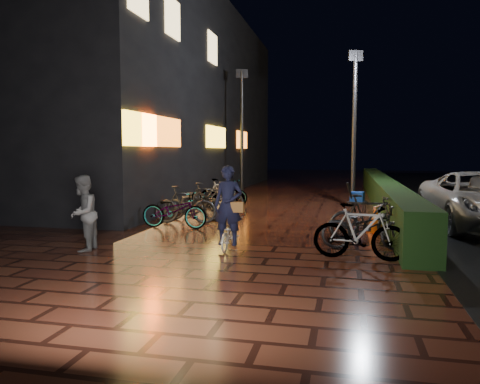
% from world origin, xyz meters
% --- Properties ---
extents(ground, '(80.00, 80.00, 0.00)m').
position_xyz_m(ground, '(0.00, 0.00, 0.00)').
color(ground, '#381911').
rests_on(ground, ground).
extents(hedge, '(0.70, 20.00, 1.00)m').
position_xyz_m(hedge, '(3.30, 8.00, 0.50)').
color(hedge, black).
rests_on(hedge, ground).
extents(bystander_person, '(0.72, 0.85, 1.55)m').
position_xyz_m(bystander_person, '(-3.19, -1.88, 0.77)').
color(bystander_person, '#545456').
rests_on(bystander_person, ground).
extents(storefront_block, '(12.09, 22.00, 9.00)m').
position_xyz_m(storefront_block, '(-9.50, 11.50, 4.50)').
color(storefront_block, black).
rests_on(storefront_block, ground).
extents(lamp_post_hedge, '(0.52, 0.28, 5.54)m').
position_xyz_m(lamp_post_hedge, '(2.22, 6.94, 3.05)').
color(lamp_post_hedge, black).
rests_on(lamp_post_hedge, ground).
extents(lamp_post_sf, '(0.53, 0.24, 5.56)m').
position_xyz_m(lamp_post_sf, '(-2.55, 9.94, 3.06)').
color(lamp_post_sf, black).
rests_on(lamp_post_sf, ground).
extents(cyclist, '(0.63, 1.21, 1.74)m').
position_xyz_m(cyclist, '(-0.34, -1.10, 0.64)').
color(cyclist, silver).
rests_on(cyclist, ground).
extents(traffic_barrier, '(0.91, 1.57, 0.65)m').
position_xyz_m(traffic_barrier, '(2.94, 2.32, 0.32)').
color(traffic_barrier, '#F25A0C').
rests_on(traffic_barrier, ground).
extents(cart_assembly, '(0.67, 0.57, 1.05)m').
position_xyz_m(cart_assembly, '(2.31, 4.92, 0.54)').
color(cart_assembly, black).
rests_on(cart_assembly, ground).
extents(parked_bikes_storefront, '(2.07, 6.02, 1.05)m').
position_xyz_m(parked_bikes_storefront, '(-2.32, 3.73, 0.49)').
color(parked_bikes_storefront, black).
rests_on(parked_bikes_storefront, ground).
extents(parked_bikes_hedge, '(2.01, 2.63, 1.05)m').
position_xyz_m(parked_bikes_hedge, '(2.38, -0.45, 0.51)').
color(parked_bikes_hedge, black).
rests_on(parked_bikes_hedge, ground).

